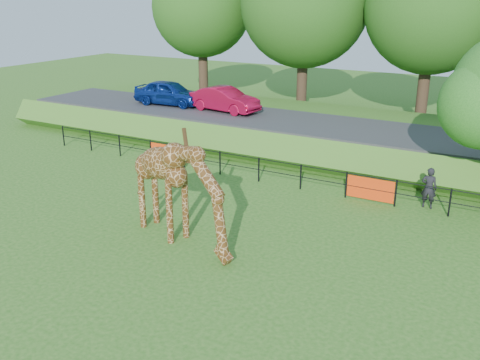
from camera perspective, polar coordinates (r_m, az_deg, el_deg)
The scene contains 9 objects.
ground at distance 16.48m, azimuth -4.79°, elevation -9.42°, with size 90.00×90.00×0.00m, color #286318.
giraffe at distance 17.54m, azimuth -6.47°, elevation -1.28°, with size 4.94×0.91×3.53m, color #512E10, non-canonical shape.
perimeter_fence at distance 22.74m, azimuth 6.49°, elevation 0.33°, with size 28.07×0.10×1.10m, color black, non-canonical shape.
embankment at distance 29.49m, azimuth 12.28°, elevation 4.65°, with size 40.00×9.00×1.30m, color #286318.
road at distance 27.93m, azimuth 11.44°, elevation 5.40°, with size 40.00×5.00×0.12m, color #2E2F31.
car_blue at distance 33.22m, azimuth -7.55°, elevation 9.23°, with size 1.76×4.39×1.49m, color navy.
car_red at distance 31.04m, azimuth -1.64°, elevation 8.59°, with size 1.48×4.23×1.39m, color #BA0D35.
visitor at distance 21.81m, azimuth 19.51°, elevation -0.79°, with size 0.59×0.39×1.63m, color black.
bg_tree_line at distance 34.47m, azimuth 19.67°, elevation 17.10°, with size 37.30×8.80×11.82m.
Camera 1 is at (8.25, -11.87, 7.91)m, focal length 40.00 mm.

